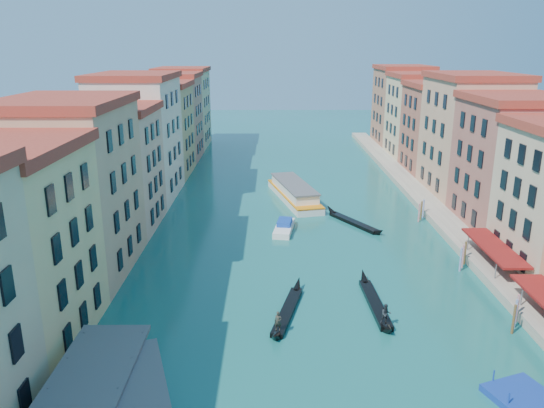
{
  "coord_description": "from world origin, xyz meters",
  "views": [
    {
      "loc": [
        -3.59,
        -17.98,
        25.31
      ],
      "look_at": [
        -3.43,
        42.12,
        7.27
      ],
      "focal_mm": 35.0,
      "sensor_mm": 36.0,
      "label": 1
    }
  ],
  "objects_px": {
    "vaporetto_far": "(294,192)",
    "gondola_fore": "(287,309)",
    "gondola_right": "(376,303)",
    "blue_dock": "(535,407)"
  },
  "relations": [
    {
      "from": "vaporetto_far",
      "to": "gondola_fore",
      "type": "relative_size",
      "value": 1.59
    },
    {
      "from": "gondola_fore",
      "to": "gondola_right",
      "type": "distance_m",
      "value": 9.0
    },
    {
      "from": "gondola_fore",
      "to": "blue_dock",
      "type": "distance_m",
      "value": 22.64
    },
    {
      "from": "gondola_fore",
      "to": "gondola_right",
      "type": "height_order",
      "value": "gondola_right"
    },
    {
      "from": "gondola_right",
      "to": "blue_dock",
      "type": "height_order",
      "value": "gondola_right"
    },
    {
      "from": "vaporetto_far",
      "to": "gondola_fore",
      "type": "distance_m",
      "value": 40.27
    },
    {
      "from": "vaporetto_far",
      "to": "blue_dock",
      "type": "bearing_deg",
      "value": -88.03
    },
    {
      "from": "vaporetto_far",
      "to": "gondola_right",
      "type": "relative_size",
      "value": 1.5
    },
    {
      "from": "vaporetto_far",
      "to": "gondola_right",
      "type": "bearing_deg",
      "value": -93.92
    },
    {
      "from": "gondola_fore",
      "to": "gondola_right",
      "type": "bearing_deg",
      "value": 21.76
    }
  ]
}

